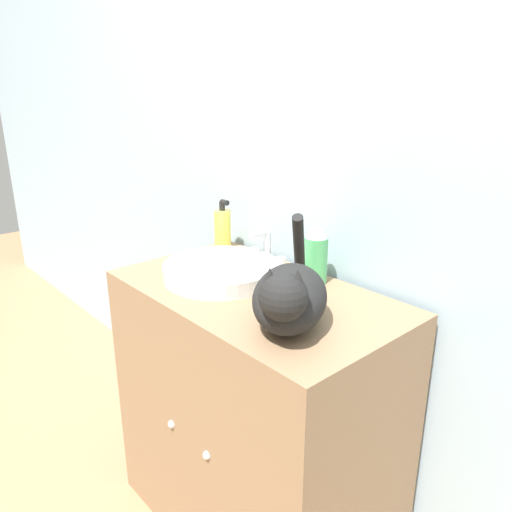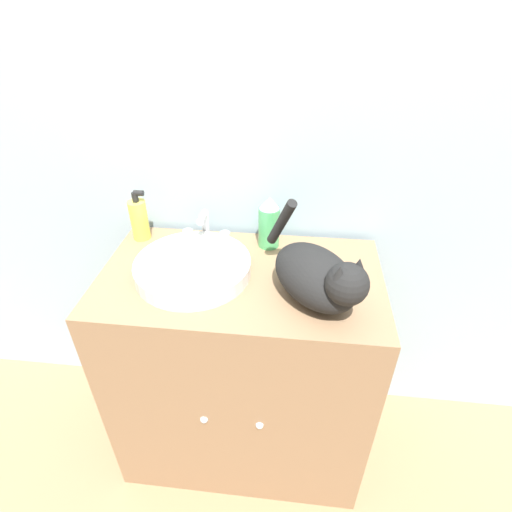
{
  "view_description": "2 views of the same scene",
  "coord_description": "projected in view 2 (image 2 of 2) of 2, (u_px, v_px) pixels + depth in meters",
  "views": [
    {
      "loc": [
        0.94,
        -0.6,
        1.34
      ],
      "look_at": [
        0.05,
        0.19,
        0.93
      ],
      "focal_mm": 35.0,
      "sensor_mm": 36.0,
      "label": 1
    },
    {
      "loc": [
        0.15,
        -0.67,
        1.5
      ],
      "look_at": [
        0.05,
        0.22,
        0.89
      ],
      "focal_mm": 28.0,
      "sensor_mm": 36.0,
      "label": 2
    }
  ],
  "objects": [
    {
      "name": "cat",
      "position": [
        319.0,
        276.0,
        1.02
      ],
      "size": [
        0.3,
        0.35,
        0.24
      ],
      "rotation": [
        0.0,
        0.0,
        -0.92
      ],
      "color": "black",
      "rests_on": "vanity_cabinet"
    },
    {
      "name": "vanity_cabinet",
      "position": [
        243.0,
        368.0,
        1.38
      ],
      "size": [
        0.82,
        0.49,
        0.8
      ],
      "color": "#8C6B4C",
      "rests_on": "ground_plane"
    },
    {
      "name": "wall_back",
      "position": [
        251.0,
        91.0,
        1.13
      ],
      "size": [
        6.0,
        0.05,
        2.5
      ],
      "color": "#9EB7C6",
      "rests_on": "ground_plane"
    },
    {
      "name": "ground_plane",
      "position": [
        236.0,
        495.0,
        1.42
      ],
      "size": [
        8.0,
        8.0,
        0.0
      ],
      "primitive_type": "plane",
      "color": "#997551"
    },
    {
      "name": "sink_basin",
      "position": [
        193.0,
        267.0,
        1.15
      ],
      "size": [
        0.33,
        0.33,
        0.04
      ],
      "color": "silver",
      "rests_on": "vanity_cabinet"
    },
    {
      "name": "spray_bottle",
      "position": [
        269.0,
        223.0,
        1.24
      ],
      "size": [
        0.07,
        0.07,
        0.17
      ],
      "color": "#4CB266",
      "rests_on": "vanity_cabinet"
    },
    {
      "name": "faucet",
      "position": [
        206.0,
        229.0,
        1.28
      ],
      "size": [
        0.15,
        0.08,
        0.12
      ],
      "color": "silver",
      "rests_on": "vanity_cabinet"
    },
    {
      "name": "soap_bottle",
      "position": [
        139.0,
        219.0,
        1.28
      ],
      "size": [
        0.06,
        0.06,
        0.17
      ],
      "color": "#EADB4C",
      "rests_on": "vanity_cabinet"
    }
  ]
}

